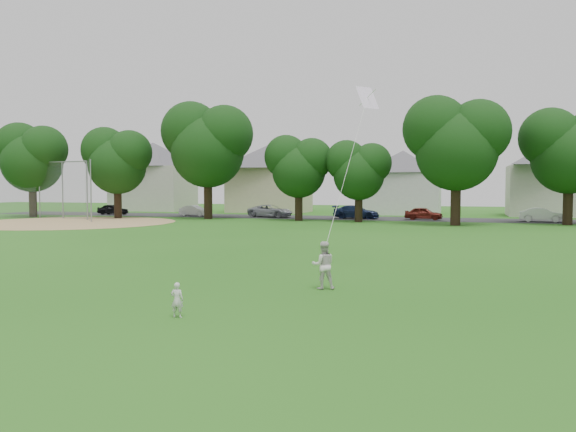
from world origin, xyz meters
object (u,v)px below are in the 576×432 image
(toddler, at_px, (177,300))
(kite, at_px, (348,167))
(baseball_backstop, at_px, (57,190))
(older_boy, at_px, (323,265))

(toddler, distance_m, kite, 8.39)
(kite, height_order, baseball_backstop, kite)
(toddler, xyz_separation_m, older_boy, (2.44, 4.64, 0.30))
(toddler, height_order, older_boy, older_boy)
(older_boy, xyz_separation_m, kite, (0.24, 2.56, 3.05))
(toddler, bearing_deg, kite, -117.47)
(kite, bearing_deg, older_boy, -95.27)
(toddler, height_order, kite, kite)
(baseball_backstop, bearing_deg, older_boy, -40.72)
(older_boy, relative_size, kite, 0.19)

